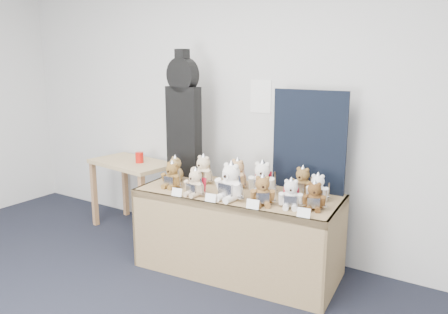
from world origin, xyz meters
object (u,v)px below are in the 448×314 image
Objects in this scene: teddy_front_centre at (231,183)px; teddy_front_right at (262,192)px; teddy_front_end at (314,197)px; teddy_back_far_left at (175,170)px; display_table at (234,212)px; teddy_front_far_right at (291,195)px; teddy_back_left at (203,170)px; guitar_case at (183,115)px; teddy_back_centre_left at (237,174)px; teddy_back_right at (302,182)px; teddy_back_centre_right at (262,179)px; side_table at (132,173)px; teddy_front_left at (195,183)px; teddy_front_far_left at (172,176)px; teddy_back_end at (317,188)px.

teddy_front_centre is 1.29× the size of teddy_front_right.
teddy_back_far_left is at bearing 158.88° from teddy_front_end.
display_table is 6.80× the size of teddy_back_far_left.
teddy_front_far_right is 0.96m from teddy_back_left.
teddy_back_far_left is at bearing -71.35° from guitar_case.
teddy_back_centre_left is 0.57m from teddy_back_right.
teddy_back_right is (0.30, 0.14, -0.02)m from teddy_back_centre_right.
teddy_front_end reaches higher than side_table.
teddy_back_right is (0.72, 0.48, 0.01)m from teddy_front_left.
teddy_back_right is (1.90, 0.01, 0.19)m from side_table.
teddy_back_left is at bearing -17.38° from guitar_case.
teddy_front_far_left is 1.07× the size of teddy_front_end.
teddy_front_left is at bearing -143.97° from teddy_back_right.
teddy_front_end is at bearing -4.86° from display_table.
teddy_back_end is (1.35, -0.05, -0.48)m from guitar_case.
teddy_back_end is (0.88, 0.41, -0.00)m from teddy_front_left.
teddy_back_right is (0.88, 0.15, -0.01)m from teddy_back_left.
teddy_back_centre_left reaches higher than display_table.
side_table is 0.82m from teddy_back_far_left.
teddy_front_end is 0.90× the size of teddy_back_right.
teddy_back_left is (0.14, 0.26, 0.01)m from teddy_front_far_left.
teddy_front_centre reaches higher than teddy_front_far_right.
teddy_front_left is 0.79m from teddy_front_far_right.
teddy_back_right is (0.15, 0.40, 0.00)m from teddy_front_right.
teddy_back_end is at bearing 11.29° from teddy_front_far_left.
teddy_front_far_right is 0.95× the size of teddy_back_right.
teddy_back_centre_right is (0.89, -0.11, -0.45)m from guitar_case.
teddy_front_centre is (1.47, -0.41, 0.22)m from side_table.
teddy_front_right reaches higher than side_table.
guitar_case is 1.28m from teddy_back_right.
guitar_case is at bearing 132.95° from teddy_back_far_left.
guitar_case is 0.96m from teddy_front_centre.
teddy_front_left reaches higher than teddy_front_far_right.
teddy_front_right is (0.57, 0.08, 0.00)m from teddy_front_left.
teddy_front_end is 0.84× the size of teddy_back_left.
teddy_back_right is at bearing 40.59° from teddy_back_far_left.
teddy_front_end is 0.78× the size of teddy_back_centre_right.
teddy_front_centre reaches higher than teddy_back_centre_right.
teddy_front_far_right is 0.88× the size of teddy_back_centre_left.
teddy_front_right is (0.87, 0.01, 0.00)m from teddy_front_far_left.
guitar_case is 4.96× the size of teddy_front_end.
teddy_front_far_right is at bearing 179.85° from teddy_front_end.
guitar_case is at bearing 108.31° from teddy_front_far_left.
side_table is at bearing 148.80° from teddy_front_far_right.
teddy_front_far_left reaches higher than teddy_front_far_right.
teddy_front_far_right is at bearing -78.89° from teddy_back_right.
teddy_front_centre reaches higher than teddy_back_centre_left.
teddy_front_left is 1.05× the size of teddy_front_end.
teddy_back_end reaches higher than side_table.
teddy_back_left reaches higher than teddy_back_far_left.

